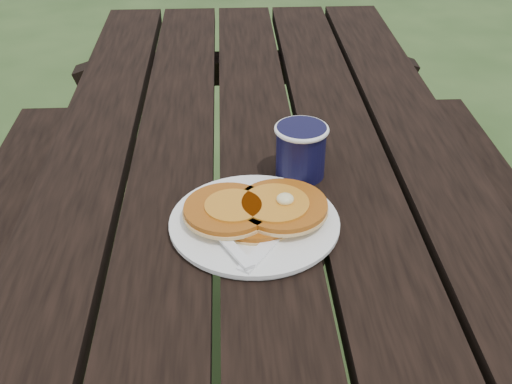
{
  "coord_description": "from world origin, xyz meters",
  "views": [
    {
      "loc": [
        -0.05,
        -0.9,
        1.32
      ],
      "look_at": [
        -0.02,
        -0.13,
        0.8
      ],
      "focal_mm": 45.0,
      "sensor_mm": 36.0,
      "label": 1
    }
  ],
  "objects_px": {
    "plate": "(254,223)",
    "pancake_stack": "(257,210)",
    "coffee_cup": "(301,148)",
    "picnic_table": "(261,338)"
  },
  "relations": [
    {
      "from": "plate",
      "to": "pancake_stack",
      "type": "bearing_deg",
      "value": 61.83
    },
    {
      "from": "coffee_cup",
      "to": "plate",
      "type": "bearing_deg",
      "value": -120.34
    },
    {
      "from": "picnic_table",
      "to": "pancake_stack",
      "type": "xyz_separation_m",
      "value": [
        -0.02,
        -0.13,
        0.41
      ]
    },
    {
      "from": "picnic_table",
      "to": "coffee_cup",
      "type": "distance_m",
      "value": 0.44
    },
    {
      "from": "picnic_table",
      "to": "plate",
      "type": "relative_size",
      "value": 7.37
    },
    {
      "from": "plate",
      "to": "coffee_cup",
      "type": "height_order",
      "value": "coffee_cup"
    },
    {
      "from": "picnic_table",
      "to": "coffee_cup",
      "type": "xyz_separation_m",
      "value": [
        0.06,
        -0.0,
        0.43
      ]
    },
    {
      "from": "plate",
      "to": "coffee_cup",
      "type": "distance_m",
      "value": 0.17
    },
    {
      "from": "plate",
      "to": "pancake_stack",
      "type": "height_order",
      "value": "pancake_stack"
    },
    {
      "from": "picnic_table",
      "to": "plate",
      "type": "distance_m",
      "value": 0.41
    }
  ]
}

